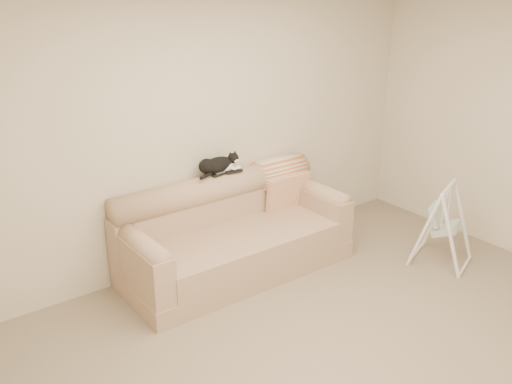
% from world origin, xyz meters
% --- Properties ---
extents(ground_plane, '(5.00, 5.00, 0.00)m').
position_xyz_m(ground_plane, '(0.00, 0.00, 0.00)').
color(ground_plane, '#7C6B56').
rests_on(ground_plane, ground).
extents(room_shell, '(5.04, 4.04, 2.60)m').
position_xyz_m(room_shell, '(0.00, 0.00, 1.53)').
color(room_shell, beige).
rests_on(room_shell, ground).
extents(sofa, '(2.20, 0.93, 0.90)m').
position_xyz_m(sofa, '(0.00, 1.62, 0.35)').
color(sofa, tan).
rests_on(sofa, ground).
extents(remote_a, '(0.19, 0.07, 0.03)m').
position_xyz_m(remote_a, '(0.02, 1.83, 0.91)').
color(remote_a, black).
rests_on(remote_a, sofa).
extents(remote_b, '(0.18, 0.07, 0.02)m').
position_xyz_m(remote_b, '(0.17, 1.82, 0.91)').
color(remote_b, black).
rests_on(remote_b, sofa).
extents(tuxedo_cat, '(0.49, 0.21, 0.19)m').
position_xyz_m(tuxedo_cat, '(0.02, 1.86, 0.99)').
color(tuxedo_cat, black).
rests_on(tuxedo_cat, sofa).
extents(throw_blanket, '(0.53, 0.38, 0.58)m').
position_xyz_m(throw_blanket, '(0.76, 1.84, 0.72)').
color(throw_blanket, '#C45F2C').
rests_on(throw_blanket, sofa).
extents(baby_swing, '(0.65, 0.67, 0.81)m').
position_xyz_m(baby_swing, '(1.73, 0.50, 0.40)').
color(baby_swing, white).
rests_on(baby_swing, ground).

